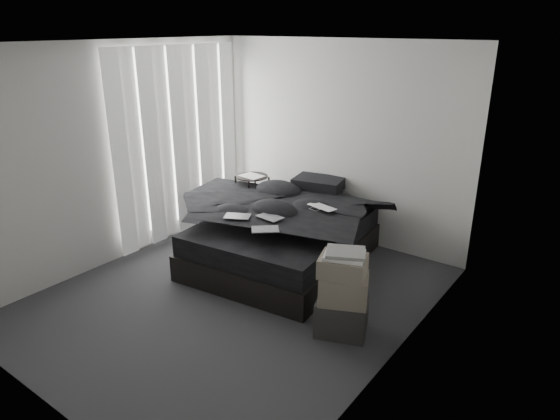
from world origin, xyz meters
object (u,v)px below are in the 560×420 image
Objects in this scene: side_stand at (253,204)px; box_lower at (341,316)px; bed at (285,249)px; laptop at (319,202)px.

box_lower is (2.26, -1.43, -0.23)m from side_stand.
laptop is at bearing 7.50° from bed.
box_lower is at bearing -36.13° from laptop.
bed is at bearing -28.23° from side_stand.
bed is 1.63m from box_lower.
bed is at bearing 145.13° from box_lower.
laptop is 0.45× the size of side_stand.
side_stand is at bearing 175.25° from laptop.
side_stand is at bearing 145.62° from bed.
laptop reaches higher than box_lower.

